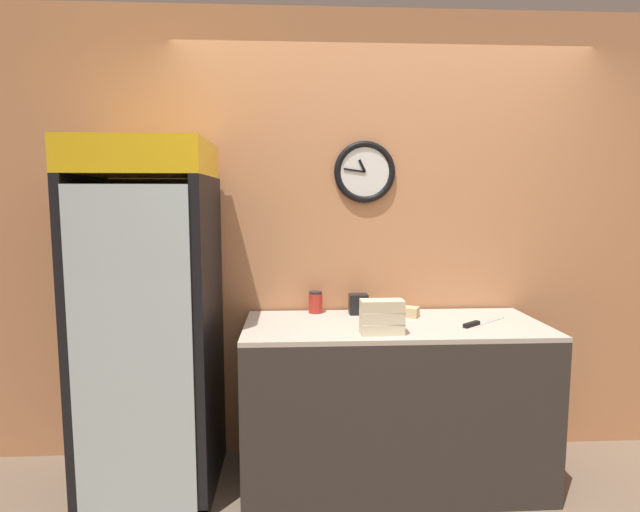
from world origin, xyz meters
name	(u,v)px	position (x,y,z in m)	size (l,w,h in m)	color
wall_back	(382,237)	(0.00, 1.28, 1.35)	(5.20, 0.09, 2.70)	tan
prep_counter	(393,402)	(0.00, 0.89, 0.45)	(1.64, 0.68, 0.91)	#332D28
beverage_cooler	(152,304)	(-1.32, 0.94, 1.02)	(0.68, 0.67, 1.89)	black
sandwich_stack_bottom	(382,328)	(-0.11, 0.67, 0.94)	(0.22, 0.11, 0.06)	beige
sandwich_stack_middle	(382,317)	(-0.11, 0.67, 1.00)	(0.22, 0.11, 0.06)	beige
sandwich_stack_top	(382,306)	(-0.11, 0.67, 1.05)	(0.22, 0.10, 0.06)	beige
sandwich_flat_left	(401,311)	(0.07, 1.06, 0.94)	(0.22, 0.17, 0.06)	tan
chefs_knife	(478,323)	(0.46, 0.84, 0.92)	(0.31, 0.26, 0.02)	silver
condiment_jar	(316,302)	(-0.42, 1.16, 0.97)	(0.08, 0.08, 0.13)	#B72D23
napkin_dispenser	(358,304)	(-0.17, 1.12, 0.97)	(0.11, 0.09, 0.12)	black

